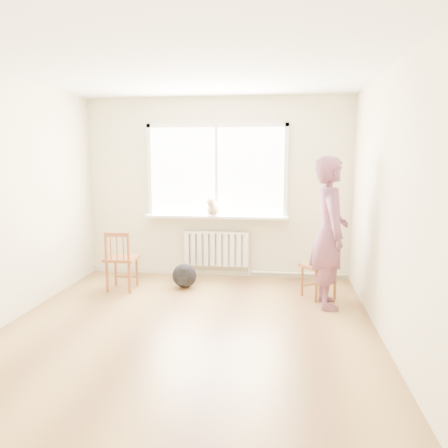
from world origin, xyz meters
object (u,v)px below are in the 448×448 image
(person, at_px, (329,233))
(backpack, at_px, (184,276))
(cat, at_px, (213,208))
(chair_left, at_px, (121,261))
(chair_right, at_px, (321,268))

(person, xyz_separation_m, backpack, (-1.91, 0.51, -0.75))
(cat, height_order, backpack, cat)
(chair_left, relative_size, person, 0.45)
(person, bearing_deg, cat, 51.25)
(chair_left, distance_m, chair_right, 2.68)
(cat, bearing_deg, backpack, -114.73)
(chair_left, height_order, cat, cat)
(chair_left, xyz_separation_m, cat, (1.16, 0.77, 0.65))
(chair_right, relative_size, person, 0.43)
(chair_left, bearing_deg, backpack, -163.36)
(chair_left, height_order, chair_right, chair_left)
(chair_right, xyz_separation_m, cat, (-1.52, 0.76, 0.67))
(chair_right, height_order, cat, cat)
(backpack, bearing_deg, cat, 57.83)
(chair_left, xyz_separation_m, backpack, (0.83, 0.25, -0.25))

